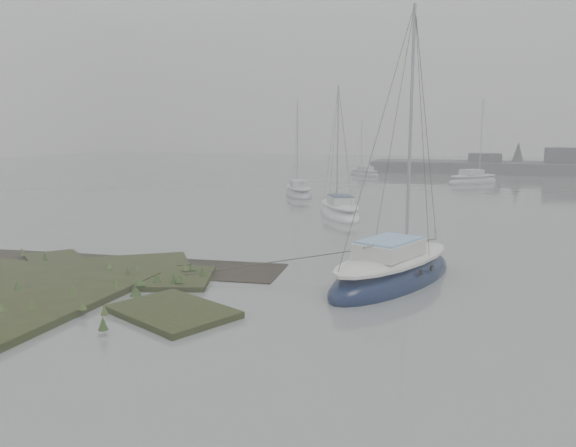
{
  "coord_description": "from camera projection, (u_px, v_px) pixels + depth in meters",
  "views": [
    {
      "loc": [
        8.63,
        -14.41,
        5.32
      ],
      "look_at": [
        1.99,
        5.77,
        1.8
      ],
      "focal_mm": 35.0,
      "sensor_mm": 36.0,
      "label": 1
    }
  ],
  "objects": [
    {
      "name": "sailboat_far_a",
      "position": [
        299.0,
        193.0,
        46.4
      ],
      "size": [
        4.37,
        6.27,
        8.48
      ],
      "rotation": [
        0.0,
        0.0,
        0.45
      ],
      "color": "#A6AAAF",
      "rests_on": "ground"
    },
    {
      "name": "sailboat_far_c",
      "position": [
        364.0,
        174.0,
        67.49
      ],
      "size": [
        4.96,
        4.69,
        7.26
      ],
      "rotation": [
        0.0,
        0.0,
        0.84
      ],
      "color": "#B1B7BB",
      "rests_on": "ground"
    },
    {
      "name": "sailboat_far_b",
      "position": [
        473.0,
        180.0,
        57.5
      ],
      "size": [
        5.97,
        6.19,
        9.14
      ],
      "rotation": [
        0.0,
        0.0,
        -0.75
      ],
      "color": "silver",
      "rests_on": "ground"
    },
    {
      "name": "sailboat_white",
      "position": [
        340.0,
        212.0,
        35.21
      ],
      "size": [
        4.6,
        6.46,
        8.76
      ],
      "rotation": [
        0.0,
        0.0,
        0.46
      ],
      "color": "white",
      "rests_on": "ground"
    },
    {
      "name": "ground",
      "position": [
        359.0,
        198.0,
        45.15
      ],
      "size": [
        160.0,
        160.0,
        0.0
      ],
      "primitive_type": "plane",
      "color": "slate",
      "rests_on": "ground"
    },
    {
      "name": "sailboat_main",
      "position": [
        393.0,
        274.0,
        19.87
      ],
      "size": [
        4.91,
        7.73,
        10.37
      ],
      "rotation": [
        0.0,
        0.0,
        -0.37
      ],
      "color": "#0C1633",
      "rests_on": "ground"
    }
  ]
}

